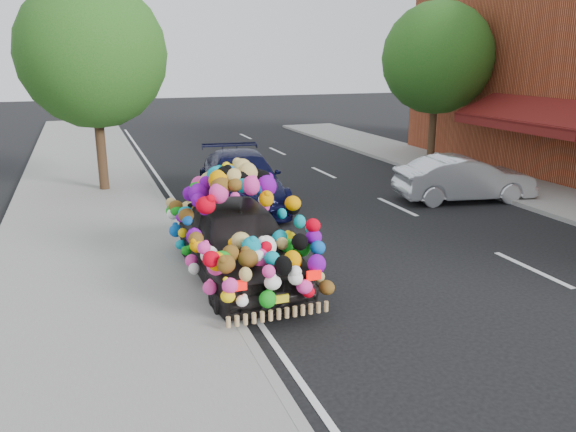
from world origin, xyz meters
The scene contains 9 objects.
ground centered at (0.00, 0.00, 0.00)m, with size 100.00×100.00×0.00m, color black.
sidewalk centered at (-4.30, 0.00, 0.06)m, with size 4.00×60.00×0.12m, color gray.
kerb centered at (-2.35, 0.00, 0.07)m, with size 0.15×60.00×0.13m, color gray.
lane_markings centered at (3.60, 0.00, 0.01)m, with size 6.00×50.00×0.01m, color silver, non-canonical shape.
tree_near_sidewalk centered at (-3.80, 9.50, 4.02)m, with size 4.20×4.20×6.13m.
tree_far_b centered at (8.00, 10.00, 3.89)m, with size 4.00×4.00×5.90m.
plush_art_car centered at (-1.80, 1.52, 1.07)m, with size 2.08×4.46×2.10m.
navy_sedan centered at (-0.33, 6.64, 0.71)m, with size 2.00×4.93×1.43m, color black.
silver_hatchback centered at (5.72, 4.98, 0.63)m, with size 1.34×3.84×1.27m, color silver.
Camera 1 is at (-4.28, -7.86, 3.93)m, focal length 35.00 mm.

